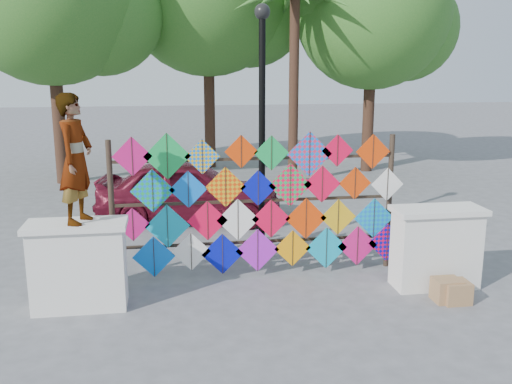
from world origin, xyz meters
TOP-DOWN VIEW (x-y plane):
  - ground at (0.00, 0.00)m, footprint 80.00×80.00m
  - parapet_left at (-2.70, -0.20)m, footprint 1.40×0.65m
  - parapet_right at (2.70, -0.20)m, footprint 1.40×0.65m
  - kite_rack at (0.07, 0.72)m, footprint 4.91×0.24m
  - tree_east at (5.09, 9.53)m, footprint 5.40×4.80m
  - palm_tree at (2.20, 8.00)m, footprint 3.62×3.62m
  - vendor_woman at (-2.64, -0.20)m, footprint 0.60×0.75m
  - sedan at (-0.96, 4.29)m, footprint 4.25×2.26m
  - lamppost at (0.30, 2.00)m, footprint 0.28×0.28m
  - cardboard_box_near at (2.62, -0.78)m, footprint 0.39×0.34m
  - cardboard_box_far at (2.73, -0.84)m, footprint 0.39×0.36m

SIDE VIEW (x-z plane):
  - ground at x=0.00m, z-range 0.00..0.00m
  - cardboard_box_far at x=2.73m, z-range 0.00..0.33m
  - cardboard_box_near at x=2.62m, z-range 0.00..0.34m
  - parapet_left at x=-2.70m, z-range 0.01..1.29m
  - parapet_right at x=2.70m, z-range 0.01..1.29m
  - sedan at x=-0.96m, z-range 0.00..1.38m
  - kite_rack at x=0.07m, z-range -0.01..2.40m
  - vendor_woman at x=-2.64m, z-range 1.28..3.07m
  - lamppost at x=0.30m, z-range 0.46..4.92m
  - palm_tree at x=2.20m, z-range 2.04..7.87m
  - tree_east at x=5.09m, z-range 1.28..8.69m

